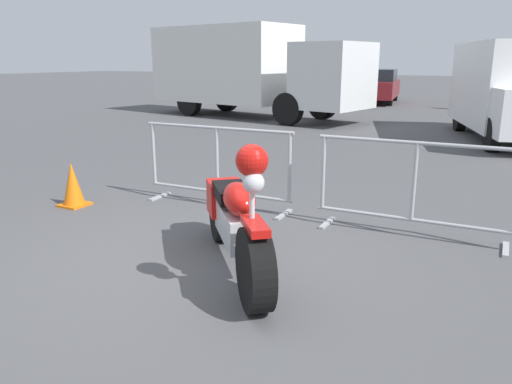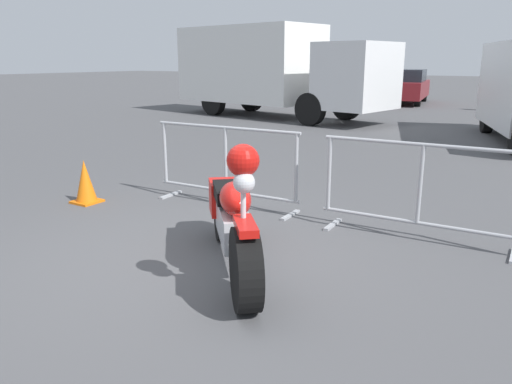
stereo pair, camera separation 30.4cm
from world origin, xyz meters
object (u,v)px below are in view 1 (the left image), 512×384
at_px(parked_car_maroon, 376,86).
at_px(motorcycle, 235,218).
at_px(traffic_cone, 73,185).
at_px(pedestrian, 477,86).
at_px(parked_car_green, 308,85).
at_px(crowd_barrier_far, 414,188).
at_px(crowd_barrier_near, 217,166).
at_px(parked_car_red, 254,84).
at_px(box_truck, 245,68).

bearing_deg(parked_car_maroon, motorcycle, -177.36).
distance_m(parked_car_maroon, traffic_cone, 18.23).
xyz_separation_m(parked_car_maroon, pedestrian, (4.32, -1.61, 0.17)).
relative_size(motorcycle, parked_car_maroon, 0.40).
bearing_deg(parked_car_maroon, parked_car_green, 89.55).
height_order(motorcycle, parked_car_maroon, parked_car_maroon).
bearing_deg(parked_car_green, crowd_barrier_far, -162.80).
height_order(pedestrian, traffic_cone, pedestrian).
xyz_separation_m(crowd_barrier_near, parked_car_green, (-5.72, 16.84, 0.18)).
bearing_deg(traffic_cone, parked_car_red, 111.39).
relative_size(crowd_barrier_near, box_truck, 0.27).
bearing_deg(crowd_barrier_near, pedestrian, 83.72).
height_order(motorcycle, parked_car_red, parked_car_red).
bearing_deg(parked_car_red, motorcycle, -160.82).
bearing_deg(crowd_barrier_far, box_truck, 128.12).
distance_m(crowd_barrier_near, parked_car_red, 19.42).
bearing_deg(pedestrian, motorcycle, -21.97).
bearing_deg(motorcycle, traffic_cone, -145.75).
bearing_deg(crowd_barrier_far, crowd_barrier_near, 180.00).
bearing_deg(crowd_barrier_far, traffic_cone, -167.97).
distance_m(crowd_barrier_far, pedestrian, 15.71).
bearing_deg(parked_car_red, crowd_barrier_far, -155.57).
relative_size(motorcycle, pedestrian, 1.09).
height_order(box_truck, parked_car_red, box_truck).
distance_m(motorcycle, box_truck, 12.89).
xyz_separation_m(crowd_barrier_far, parked_car_maroon, (-5.12, 17.30, 0.19)).
distance_m(crowd_barrier_far, box_truck, 12.20).
distance_m(motorcycle, parked_car_maroon, 19.36).
xyz_separation_m(box_truck, traffic_cone, (3.27, -10.46, -1.35)).
bearing_deg(pedestrian, parked_car_green, -119.24).
distance_m(motorcycle, crowd_barrier_far, 2.09).
bearing_deg(traffic_cone, crowd_barrier_far, 12.03).
distance_m(crowd_barrier_near, parked_car_maroon, 17.50).
bearing_deg(parked_car_green, crowd_barrier_near, -170.11).
height_order(crowd_barrier_far, parked_car_red, parked_car_red).
height_order(motorcycle, box_truck, box_truck).
xyz_separation_m(crowd_barrier_near, box_truck, (-4.98, 9.56, 1.08)).
bearing_deg(parked_car_maroon, pedestrian, -119.34).
height_order(box_truck, traffic_cone, box_truck).
bearing_deg(traffic_cone, pedestrian, 78.30).
bearing_deg(motorcycle, pedestrian, 137.09).
relative_size(motorcycle, crowd_barrier_near, 0.85).
bearing_deg(motorcycle, parked_car_maroon, 150.13).
bearing_deg(crowd_barrier_near, traffic_cone, -152.19).
bearing_deg(crowd_barrier_near, parked_car_green, 108.74).
xyz_separation_m(crowd_barrier_far, box_truck, (-7.50, 9.56, 1.08)).
xyz_separation_m(motorcycle, parked_car_red, (-10.09, 18.95, 0.20)).
relative_size(parked_car_maroon, traffic_cone, 7.73).
bearing_deg(pedestrian, crowd_barrier_near, -26.71).
height_order(box_truck, parked_car_maroon, box_truck).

